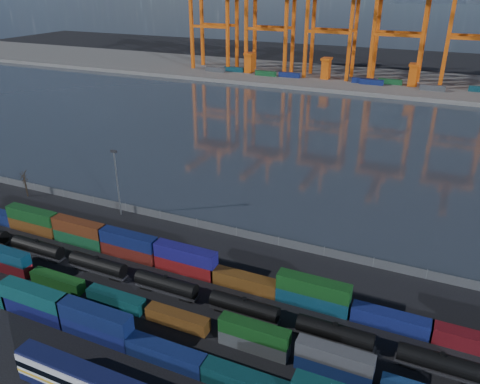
% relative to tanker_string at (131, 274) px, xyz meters
% --- Properties ---
extents(ground, '(700.00, 700.00, 0.00)m').
position_rel_tanker_string_xyz_m(ground, '(10.73, -3.84, -1.94)').
color(ground, black).
rests_on(ground, ground).
extents(harbor_water, '(700.00, 700.00, 0.00)m').
position_rel_tanker_string_xyz_m(harbor_water, '(10.73, 101.16, -1.93)').
color(harbor_water, '#28303A').
rests_on(harbor_water, ground).
extents(far_quay, '(700.00, 70.00, 2.00)m').
position_rel_tanker_string_xyz_m(far_quay, '(10.73, 206.16, -0.94)').
color(far_quay, '#514F4C').
rests_on(far_quay, ground).
extents(container_row_south, '(141.20, 2.67, 5.69)m').
position_rel_tanker_string_xyz_m(container_row_south, '(14.57, -14.27, 0.37)').
color(container_row_south, '#424547').
rests_on(container_row_south, ground).
extents(container_row_mid, '(140.17, 2.29, 4.88)m').
position_rel_tanker_string_xyz_m(container_row_mid, '(3.95, -6.52, -0.19)').
color(container_row_mid, '#3C3F41').
rests_on(container_row_mid, ground).
extents(container_row_north, '(142.41, 2.62, 5.59)m').
position_rel_tanker_string_xyz_m(container_row_north, '(7.81, 7.38, 0.44)').
color(container_row_north, navy).
rests_on(container_row_north, ground).
extents(tanker_string, '(121.08, 2.70, 3.87)m').
position_rel_tanker_string_xyz_m(tanker_string, '(0.00, 0.00, 0.00)').
color(tanker_string, black).
rests_on(tanker_string, ground).
extents(waterfront_fence, '(160.12, 0.12, 2.20)m').
position_rel_tanker_string_xyz_m(waterfront_fence, '(10.73, 24.16, -0.94)').
color(waterfront_fence, '#595B5E').
rests_on(waterfront_fence, ground).
extents(bare_tree, '(1.84, 1.92, 7.34)m').
position_rel_tanker_string_xyz_m(bare_tree, '(-48.30, 20.66, 1.67)').
color(bare_tree, black).
rests_on(bare_tree, ground).
extents(yard_light_mast, '(1.60, 0.40, 16.60)m').
position_rel_tanker_string_xyz_m(yard_light_mast, '(-19.27, 22.16, 7.36)').
color(yard_light_mast, slate).
rests_on(yard_light_mast, ground).
extents(quay_containers, '(172.58, 10.99, 2.60)m').
position_rel_tanker_string_xyz_m(quay_containers, '(-0.27, 191.62, 1.36)').
color(quay_containers, navy).
rests_on(quay_containers, far_quay).
extents(straddle_carriers, '(140.00, 7.00, 11.10)m').
position_rel_tanker_string_xyz_m(straddle_carriers, '(8.23, 196.16, 5.88)').
color(straddle_carriers, '#E35910').
rests_on(straddle_carriers, far_quay).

